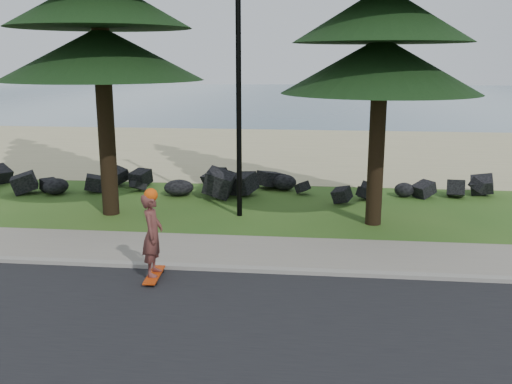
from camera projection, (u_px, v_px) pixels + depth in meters
The scene contains 9 objects.
ground at pixel (219, 255), 12.24m from camera, with size 160.00×160.00×0.00m, color #2A541A.
road at pixel (163, 364), 7.88m from camera, with size 160.00×7.00×0.02m, color black.
kerb at pixel (211, 268), 11.36m from camera, with size 160.00×0.20×0.10m, color gray.
sidewalk at pixel (221, 251), 12.42m from camera, with size 160.00×2.00×0.08m, color gray.
beach_sand at pixel (273, 150), 26.26m from camera, with size 160.00×15.00×0.01m, color tan.
ocean at pixel (301, 97), 61.57m from camera, with size 160.00×58.00×0.01m, color #3B5E71.
seawall_boulders at pixel (250, 195), 17.66m from camera, with size 60.00×2.40×1.10m, color black, non-canonical shape.
lamp_post at pixel (238, 58), 14.38m from camera, with size 0.25×0.14×8.14m.
skateboarder at pixel (153, 235), 10.71m from camera, with size 0.42×0.97×1.77m.
Camera 1 is at (2.07, -11.44, 4.14)m, focal length 40.00 mm.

